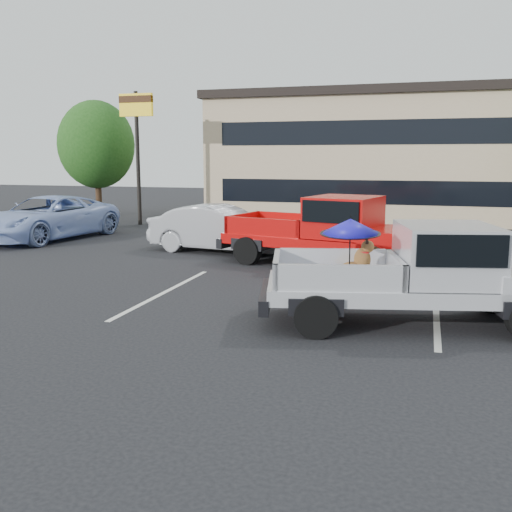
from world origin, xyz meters
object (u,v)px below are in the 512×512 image
object	(u,v)px
tree_back	(494,132)
silver_pickup	(432,269)
blue_suv	(47,218)
red_pickup	(338,229)
tree_left	(96,145)
motel_sign	(137,122)
silver_sedan	(220,229)

from	to	relation	value
tree_back	silver_pickup	distance (m)	23.37
tree_back	blue_suv	size ratio (longest dim) A/B	1.21
red_pickup	tree_left	bearing A→B (deg)	156.69
motel_sign	blue_suv	xyz separation A→B (m)	(-1.08, -5.30, -3.84)
tree_back	silver_sedan	xyz separation A→B (m)	(-9.76, -16.22, -3.64)
motel_sign	red_pickup	distance (m)	13.36
tree_back	red_pickup	distance (m)	18.87
silver_pickup	motel_sign	bearing A→B (deg)	121.74
tree_left	red_pickup	xyz separation A→B (m)	(14.33, -10.69, -2.64)
tree_left	red_pickup	world-z (taller)	tree_left
tree_back	silver_pickup	size ratio (longest dim) A/B	1.19
motel_sign	silver_sedan	bearing A→B (deg)	-44.88
silver_pickup	blue_suv	bearing A→B (deg)	138.21
silver_pickup	blue_suv	world-z (taller)	silver_pickup
red_pickup	silver_sedan	size ratio (longest dim) A/B	1.37
motel_sign	silver_sedan	xyz separation A→B (m)	(6.24, -6.22, -3.88)
tree_left	tree_back	xyz separation A→B (m)	(20.00, 7.00, 0.68)
silver_sedan	tree_left	bearing A→B (deg)	54.69
red_pickup	blue_suv	distance (m)	11.67
tree_left	motel_sign	bearing A→B (deg)	-36.87
motel_sign	silver_pickup	size ratio (longest dim) A/B	1.00
silver_pickup	silver_sedan	bearing A→B (deg)	121.53
tree_back	tree_left	bearing A→B (deg)	-160.71
red_pickup	silver_sedan	world-z (taller)	red_pickup
silver_pickup	red_pickup	world-z (taller)	silver_pickup
red_pickup	blue_suv	size ratio (longest dim) A/B	1.09
silver_pickup	tree_left	bearing A→B (deg)	123.51
motel_sign	blue_suv	world-z (taller)	motel_sign
silver_sedan	red_pickup	bearing A→B (deg)	-103.20
silver_pickup	blue_suv	distance (m)	15.89
motel_sign	red_pickup	bearing A→B (deg)	-36.68
red_pickup	motel_sign	bearing A→B (deg)	156.75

